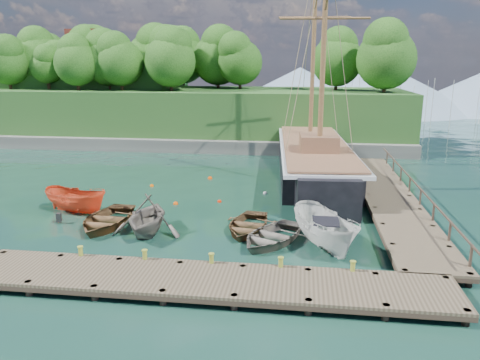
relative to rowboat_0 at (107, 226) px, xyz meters
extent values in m
plane|color=#153627|center=(5.15, -0.40, 0.00)|extent=(160.00, 160.00, 0.00)
cube|color=#443728|center=(7.15, -6.90, 0.54)|extent=(20.00, 3.20, 0.12)
cube|color=black|center=(7.15, -6.90, 0.38)|extent=(20.00, 3.20, 0.20)
cylinder|color=black|center=(16.85, -8.20, 0.05)|extent=(0.28, 0.28, 1.10)
cylinder|color=black|center=(-2.55, -5.60, 0.05)|extent=(0.28, 0.28, 1.10)
cylinder|color=black|center=(16.85, -5.60, 0.05)|extent=(0.28, 0.28, 1.10)
cube|color=#443728|center=(16.65, 6.60, 0.54)|extent=(3.20, 24.00, 0.12)
cube|color=black|center=(16.65, 6.60, 0.38)|extent=(3.20, 24.00, 0.20)
cylinder|color=black|center=(15.35, -5.10, 0.05)|extent=(0.28, 0.28, 1.10)
cylinder|color=black|center=(17.95, -5.10, 0.05)|extent=(0.28, 0.28, 1.10)
cylinder|color=black|center=(15.35, 18.30, 0.05)|extent=(0.28, 0.28, 1.10)
cylinder|color=black|center=(17.95, 18.30, 0.05)|extent=(0.28, 0.28, 1.10)
cylinder|color=olive|center=(1.15, -5.50, 0.00)|extent=(0.26, 0.26, 0.45)
cylinder|color=olive|center=(4.15, -5.50, 0.00)|extent=(0.26, 0.26, 0.45)
cylinder|color=olive|center=(7.15, -5.50, 0.00)|extent=(0.26, 0.26, 0.45)
cylinder|color=olive|center=(10.15, -5.50, 0.00)|extent=(0.26, 0.26, 0.45)
cylinder|color=olive|center=(13.15, -5.50, 0.00)|extent=(0.26, 0.26, 0.45)
imported|color=brown|center=(0.00, 0.00, 0.00)|extent=(3.79, 5.15, 1.03)
imported|color=#70675D|center=(2.70, -0.85, 0.00)|extent=(3.93, 4.50, 2.28)
imported|color=brown|center=(8.04, 0.27, 0.00)|extent=(3.71, 4.78, 0.91)
imported|color=#686157|center=(9.48, -1.27, 0.00)|extent=(5.12, 5.71, 0.97)
imported|color=#E44C26|center=(-2.80, 2.04, 0.00)|extent=(4.91, 3.06, 1.78)
imported|color=silver|center=(12.18, -1.70, 0.00)|extent=(4.10, 5.91, 2.14)
cube|color=black|center=(11.86, 13.56, 0.88)|extent=(6.33, 16.65, 3.40)
cube|color=black|center=(11.19, 24.05, 0.88)|extent=(3.24, 5.31, 3.06)
cube|color=black|center=(12.45, 4.24, 0.88)|extent=(3.97, 4.43, 3.23)
cube|color=silver|center=(11.86, 13.56, 2.51)|extent=(6.71, 21.78, 0.25)
cube|color=brown|center=(11.86, 13.56, 2.76)|extent=(6.21, 21.28, 0.12)
cube|color=brown|center=(12.08, 10.07, 3.36)|extent=(2.84, 3.16, 1.20)
cylinder|color=brown|center=(10.95, 27.71, 3.96)|extent=(0.68, 6.90, 1.69)
cylinder|color=brown|center=(11.59, 17.76, 11.78)|extent=(0.36, 0.36, 18.04)
cylinder|color=brown|center=(12.12, 9.37, 11.06)|extent=(0.36, 0.36, 16.60)
cylinder|color=#8C7A59|center=(11.18, 24.23, 11.98)|extent=(0.84, 12.45, 10.48)
sphere|color=white|center=(-2.17, 2.44, 0.00)|extent=(0.35, 0.35, 0.35)
sphere|color=#E04903|center=(2.78, 4.58, 0.00)|extent=(0.32, 0.32, 0.32)
sphere|color=red|center=(5.55, 5.44, 0.00)|extent=(0.28, 0.28, 0.28)
sphere|color=silver|center=(8.40, 7.87, 0.00)|extent=(0.29, 0.29, 0.29)
sphere|color=#F65E00|center=(-0.20, 8.76, 0.00)|extent=(0.29, 0.29, 0.29)
sphere|color=#E64200|center=(3.69, 11.61, 0.00)|extent=(0.36, 0.36, 0.36)
sphere|color=silver|center=(-3.11, 6.64, 0.00)|extent=(0.30, 0.30, 0.30)
cube|color=#474744|center=(-2.85, 23.60, 0.60)|extent=(50.00, 4.00, 1.40)
cube|color=#27511E|center=(-2.85, 29.60, 3.00)|extent=(50.00, 14.00, 6.00)
cube|color=#27511E|center=(-16.85, 33.60, 5.00)|extent=(24.00, 12.00, 10.00)
cylinder|color=#382616|center=(-10.95, 27.71, 6.70)|extent=(0.36, 0.36, 1.40)
sphere|color=#154010|center=(-10.95, 27.71, 9.10)|extent=(5.42, 5.42, 5.42)
cylinder|color=#382616|center=(-9.03, 26.41, 6.70)|extent=(0.36, 0.36, 1.40)
sphere|color=#154010|center=(-9.03, 26.41, 8.96)|extent=(5.02, 5.02, 5.02)
cylinder|color=#382616|center=(-22.64, 26.87, 6.70)|extent=(0.36, 0.36, 1.40)
sphere|color=#154010|center=(-22.64, 26.87, 8.88)|extent=(4.79, 4.79, 4.79)
cylinder|color=#382616|center=(-15.58, 34.39, 6.70)|extent=(0.36, 0.36, 1.40)
sphere|color=#154010|center=(-15.58, 34.39, 9.39)|extent=(6.25, 6.25, 6.25)
cylinder|color=#382616|center=(19.06, 26.25, 6.70)|extent=(0.36, 0.36, 1.40)
sphere|color=#154010|center=(19.06, 26.25, 9.30)|extent=(6.00, 6.00, 6.00)
cylinder|color=#382616|center=(-20.43, 29.92, 6.70)|extent=(0.36, 0.36, 1.40)
sphere|color=#154010|center=(-20.43, 29.92, 9.26)|extent=(5.89, 5.89, 5.89)
cylinder|color=#382616|center=(3.54, 30.82, 6.70)|extent=(0.36, 0.36, 1.40)
sphere|color=#154010|center=(3.54, 30.82, 9.00)|extent=(5.13, 5.13, 5.13)
cylinder|color=#382616|center=(-16.38, 35.13, 6.70)|extent=(0.36, 0.36, 1.40)
sphere|color=#154010|center=(-16.38, 35.13, 8.88)|extent=(4.80, 4.80, 4.80)
cylinder|color=#382616|center=(-5.00, 29.80, 6.70)|extent=(0.36, 0.36, 1.40)
sphere|color=#154010|center=(-5.00, 29.80, 9.24)|extent=(5.82, 5.82, 5.82)
cylinder|color=#382616|center=(0.57, 32.96, 6.70)|extent=(0.36, 0.36, 1.40)
sphere|color=#154010|center=(0.57, 32.96, 9.32)|extent=(6.05, 6.05, 6.05)
cylinder|color=#382616|center=(19.24, 27.26, 6.70)|extent=(0.36, 0.36, 1.40)
sphere|color=#154010|center=(19.24, 27.26, 8.87)|extent=(4.77, 4.77, 4.77)
cylinder|color=#382616|center=(-3.36, 26.15, 6.70)|extent=(0.36, 0.36, 1.40)
sphere|color=#154010|center=(-3.36, 26.15, 9.11)|extent=(5.47, 5.47, 5.47)
cylinder|color=#382616|center=(14.42, 30.00, 6.70)|extent=(0.36, 0.36, 1.40)
sphere|color=#154010|center=(14.42, 30.00, 9.14)|extent=(5.55, 5.55, 5.55)
cylinder|color=#382616|center=(-4.87, 37.36, 6.70)|extent=(0.36, 0.36, 1.40)
sphere|color=#154010|center=(-4.87, 37.36, 9.39)|extent=(6.25, 6.25, 6.25)
cylinder|color=#382616|center=(-23.06, 35.42, 6.70)|extent=(0.36, 0.36, 1.40)
sphere|color=#154010|center=(-23.06, 35.42, 9.09)|extent=(5.41, 5.41, 5.41)
cylinder|color=#382616|center=(-12.76, 31.00, 6.70)|extent=(0.36, 0.36, 1.40)
sphere|color=#154010|center=(-12.76, 31.00, 9.12)|extent=(5.47, 5.47, 5.47)
cylinder|color=#382616|center=(-18.12, 27.24, 6.70)|extent=(0.36, 0.36, 1.40)
sphere|color=#154010|center=(-18.12, 27.24, 8.52)|extent=(3.77, 3.77, 3.77)
cylinder|color=#382616|center=(-14.46, 31.08, 6.70)|extent=(0.36, 0.36, 1.40)
sphere|color=#154010|center=(-14.46, 31.08, 9.31)|extent=(6.04, 6.04, 6.04)
cylinder|color=#382616|center=(-0.58, 37.97, 6.70)|extent=(0.36, 0.36, 1.40)
sphere|color=#154010|center=(-0.58, 37.97, 9.26)|extent=(5.89, 5.89, 5.89)
cylinder|color=#382616|center=(-6.75, 30.63, 6.70)|extent=(0.36, 0.36, 1.40)
sphere|color=#154010|center=(-6.75, 30.63, 9.33)|extent=(6.08, 6.08, 6.08)
cylinder|color=#382616|center=(-17.74, 28.85, 6.70)|extent=(0.36, 0.36, 1.40)
sphere|color=#154010|center=(-17.74, 28.85, 8.69)|extent=(4.25, 4.25, 4.25)
cylinder|color=#382616|center=(-13.76, 25.66, 6.70)|extent=(0.36, 0.36, 1.40)
sphere|color=#154010|center=(-13.76, 25.66, 8.87)|extent=(4.77, 4.77, 4.77)
cube|color=silver|center=(-14.85, 32.60, 10.50)|extent=(4.00, 5.00, 3.00)
cube|color=#591E19|center=(-14.85, 32.60, 12.40)|extent=(4.40, 5.40, 0.80)
cone|color=#728CA5|center=(25.15, 69.60, 4.50)|extent=(36.00, 36.00, 9.00)
cone|color=#728CA5|center=(43.15, 69.60, 3.50)|extent=(28.00, 28.00, 7.00)
cone|color=#728CA5|center=(10.15, 69.60, 4.00)|extent=(32.00, 32.00, 8.00)
cone|color=#728CA5|center=(-24.85, 69.60, 5.00)|extent=(40.00, 40.00, 10.00)
camera|label=1|loc=(10.87, -23.96, 9.09)|focal=35.00mm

